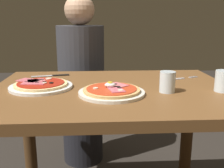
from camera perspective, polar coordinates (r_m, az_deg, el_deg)
name	(u,v)px	position (r m, az deg, el deg)	size (l,w,h in m)	color
dining_table	(113,115)	(1.18, 0.18, -6.81)	(1.06, 0.77, 0.73)	brown
pizza_foreground	(112,91)	(1.05, -0.07, -1.57)	(0.27, 0.27, 0.05)	silver
pizza_across_left	(41,85)	(1.18, -15.23, -0.29)	(0.27, 0.27, 0.03)	white
water_glass_near	(224,83)	(1.18, 23.14, 0.30)	(0.07, 0.07, 0.09)	silver
water_glass_far	(167,83)	(1.10, 11.95, 0.17)	(0.06, 0.06, 0.09)	silver
fork	(183,78)	(1.36, 15.09, 1.19)	(0.15, 0.07, 0.00)	silver
knife	(53,76)	(1.42, -12.69, 1.81)	(0.19, 0.06, 0.01)	silver
diner_person	(82,86)	(1.86, -6.62, -0.49)	(0.32, 0.32, 1.18)	black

